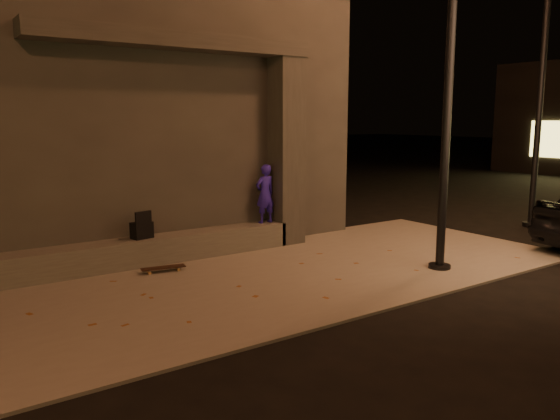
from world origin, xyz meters
TOP-DOWN VIEW (x-y plane):
  - ground at (0.00, 0.00)m, footprint 120.00×120.00m
  - sidewalk at (0.00, 2.00)m, footprint 11.00×4.40m
  - building at (-1.00, 6.49)m, footprint 9.00×5.10m
  - ledge at (-1.50, 3.75)m, footprint 6.00×0.55m
  - column at (1.70, 3.75)m, footprint 0.55×0.55m
  - canopy at (-0.50, 3.80)m, footprint 5.00×0.70m
  - skateboarder at (1.20, 3.75)m, footprint 0.43×0.30m
  - backpack at (-1.29, 3.75)m, footprint 0.38×0.28m
  - skateboard at (-1.19, 3.10)m, footprint 0.73×0.30m
  - street_lamp_0 at (2.68, 0.71)m, footprint 0.36×0.36m
  - street_lamp_2 at (7.44, 1.97)m, footprint 0.36×0.36m

SIDE VIEW (x-z plane):
  - ground at x=0.00m, z-range 0.00..0.00m
  - sidewalk at x=0.00m, z-range 0.00..0.04m
  - skateboard at x=-1.19m, z-range 0.06..0.14m
  - ledge at x=-1.50m, z-range 0.04..0.49m
  - backpack at x=-1.29m, z-range 0.42..0.89m
  - skateboarder at x=1.20m, z-range 0.49..1.63m
  - column at x=1.70m, z-range 0.04..3.64m
  - building at x=-1.00m, z-range -0.01..5.22m
  - canopy at x=-0.50m, z-range 3.64..3.92m
  - street_lamp_2 at x=7.44m, z-range 0.48..7.62m
  - street_lamp_0 at x=2.68m, z-range 0.49..8.00m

